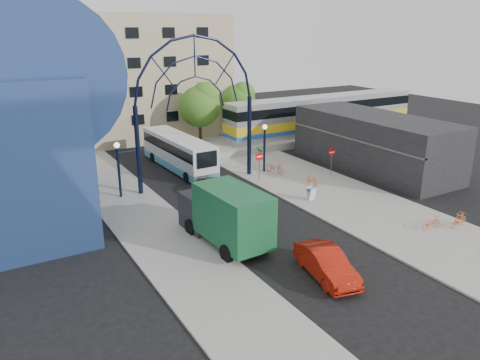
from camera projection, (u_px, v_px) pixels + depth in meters
ground at (300, 249)px, 27.86m from camera, size 120.00×120.00×0.00m
sidewalk_east at (353, 203)px, 34.95m from camera, size 8.00×56.00×0.12m
plaza_west at (160, 235)px, 29.64m from camera, size 5.00×50.00×0.12m
gateway_arch at (195, 81)px, 36.66m from camera, size 13.64×0.44×12.10m
stop_sign at (259, 159)px, 39.37m from camera, size 0.80×0.07×2.50m
do_not_enter_sign at (332, 155)px, 40.71m from camera, size 0.76×0.07×2.48m
street_name_sign at (260, 155)px, 40.02m from camera, size 0.70×0.70×2.80m
sandwich_board at (311, 192)px, 35.21m from camera, size 0.55×0.61×0.99m
commercial_block_east at (374, 142)px, 42.95m from camera, size 6.00×16.00×5.00m
apartment_block at (136, 76)px, 55.30m from camera, size 20.00×12.10×14.00m
train_platform at (322, 135)px, 55.36m from camera, size 32.00×5.00×0.80m
train_car at (323, 114)px, 54.58m from camera, size 25.10×3.05×4.20m
tree_north_a at (201, 104)px, 50.61m from camera, size 4.48×4.48×7.00m
tree_north_b at (98, 100)px, 48.89m from camera, size 5.12×5.12×8.00m
tree_north_c at (239, 101)px, 55.23m from camera, size 4.16×4.16×6.50m
city_bus at (179, 152)px, 43.18m from camera, size 2.93×11.25×3.06m
green_truck at (224, 214)px, 28.24m from camera, size 3.14×7.40×3.67m
black_suv at (215, 189)px, 36.12m from camera, size 3.50×5.21×1.33m
red_sedan at (326, 264)px, 24.53m from camera, size 2.51×4.93×1.55m
bike_near_a at (275, 167)px, 41.83m from camera, size 1.25×2.03×1.01m
bike_near_b at (312, 179)px, 38.77m from camera, size 0.42×1.49×0.90m
bike_far_a at (431, 222)px, 30.33m from camera, size 1.59×0.62×0.82m
bike_far_b at (459, 220)px, 30.53m from camera, size 1.68×0.60×0.99m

